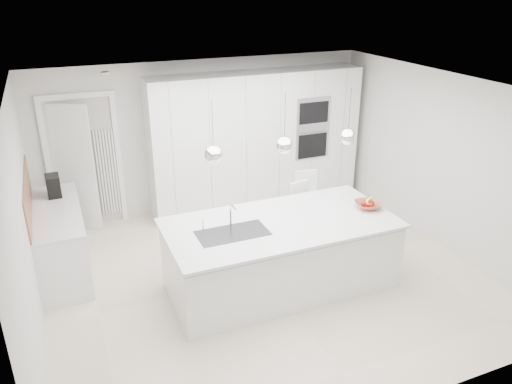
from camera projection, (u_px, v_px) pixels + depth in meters
name	position (u px, v px, depth m)	size (l,w,h in m)	color
floor	(265.00, 276.00, 6.66)	(5.50, 5.50, 0.00)	beige
wall_back	(205.00, 136.00, 8.29)	(5.50, 5.50, 0.00)	silver
wall_left	(24.00, 229.00, 5.20)	(5.00, 5.00, 0.00)	silver
ceiling	(266.00, 89.00, 5.68)	(5.50, 5.50, 0.00)	white
tall_cabinets	(256.00, 141.00, 8.36)	(3.60, 0.60, 2.30)	white
oven_stack	(313.00, 128.00, 8.34)	(0.62, 0.04, 1.05)	#A5A5A8
doorway_frame	(85.00, 165.00, 7.67)	(1.11, 0.08, 2.13)	white
hallway_door	(68.00, 169.00, 7.54)	(0.82, 0.04, 2.00)	white
radiator	(108.00, 173.00, 7.84)	(0.32, 0.04, 1.40)	white
left_base_cabinets	(61.00, 242.00, 6.64)	(0.60, 1.80, 0.86)	white
left_worktop	(55.00, 211.00, 6.47)	(0.62, 1.82, 0.04)	silver
oak_backsplash	(28.00, 195.00, 6.26)	(0.02, 1.80, 0.50)	#98613D
island_base	(282.00, 257.00, 6.28)	(2.80, 1.20, 0.86)	white
island_worktop	(281.00, 223.00, 6.14)	(2.84, 1.40, 0.04)	silver
island_sink	(233.00, 239.00, 5.89)	(0.84, 0.44, 0.18)	#3F3F42
island_tap	(230.00, 214.00, 5.99)	(0.02, 0.02, 0.30)	white
pendant_left	(214.00, 155.00, 5.40)	(0.20, 0.20, 0.20)	white
pendant_mid	(284.00, 145.00, 5.70)	(0.20, 0.20, 0.20)	white
pendant_right	(348.00, 137.00, 6.00)	(0.20, 0.20, 0.20)	white
fruit_bowl	(368.00, 205.00, 6.49)	(0.33, 0.33, 0.08)	#98613D
espresso_machine	(53.00, 186.00, 6.82)	(0.18, 0.28, 0.30)	black
bar_stool_left	(303.00, 217.00, 7.17)	(0.33, 0.46, 1.00)	white
bar_stool_right	(309.00, 207.00, 7.41)	(0.35, 0.48, 1.06)	white
apple_a	(372.00, 203.00, 6.49)	(0.08, 0.08, 0.08)	#AE0019
apple_b	(364.00, 204.00, 6.46)	(0.08, 0.08, 0.08)	#AE0019
apple_c	(370.00, 202.00, 6.51)	(0.07, 0.07, 0.07)	#AE0019
apple_extra_3	(367.00, 204.00, 6.45)	(0.07, 0.07, 0.07)	#AE0019
banana_bunch	(371.00, 201.00, 6.46)	(0.19, 0.19, 0.03)	yellow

